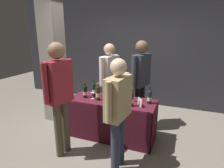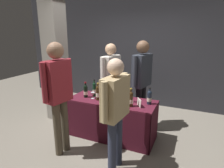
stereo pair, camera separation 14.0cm
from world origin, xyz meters
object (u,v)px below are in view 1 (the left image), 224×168
wine_glass_mid (132,96)px  taster_foreground_right (59,90)px  tasting_table (112,112)px  wine_glass_near_vendor (93,94)px  concrete_pillar (52,44)px  vendor_presenter (141,76)px  flower_vase (107,89)px  featured_wine_bottle (85,91)px  display_bottle_0 (113,95)px

wine_glass_mid → taster_foreground_right: (-0.90, -0.82, 0.25)m
tasting_table → wine_glass_near_vendor: 0.48m
concrete_pillar → vendor_presenter: bearing=8.8°
concrete_pillar → wine_glass_mid: concrete_pillar is taller
taster_foreground_right → flower_vase: bearing=-11.1°
wine_glass_mid → wine_glass_near_vendor: bearing=-170.9°
featured_wine_bottle → concrete_pillar: bearing=159.3°
flower_vase → vendor_presenter: bearing=36.7°
flower_vase → taster_foreground_right: bearing=-111.2°
flower_vase → display_bottle_0: bearing=-50.9°
featured_wine_bottle → vendor_presenter: vendor_presenter is taller
concrete_pillar → vendor_presenter: size_ratio=1.89×
flower_vase → taster_foreground_right: (-0.37, -0.96, 0.22)m
wine_glass_near_vendor → flower_vase: bearing=54.3°
tasting_table → wine_glass_near_vendor: wine_glass_near_vendor is taller
concrete_pillar → flower_vase: concrete_pillar is taller
concrete_pillar → tasting_table: bearing=-11.6°
featured_wine_bottle → taster_foreground_right: 0.75m
concrete_pillar → featured_wine_bottle: bearing=-20.7°
featured_wine_bottle → vendor_presenter: size_ratio=0.17×
tasting_table → flower_vase: (-0.18, 0.18, 0.36)m
featured_wine_bottle → flower_vase: bearing=34.9°
concrete_pillar → display_bottle_0: (1.54, -0.43, -0.80)m
concrete_pillar → display_bottle_0: size_ratio=10.13×
flower_vase → wine_glass_near_vendor: bearing=-125.7°
featured_wine_bottle → flower_vase: size_ratio=0.78×
display_bottle_0 → taster_foreground_right: taster_foreground_right is taller
wine_glass_mid → taster_foreground_right: bearing=-137.7°
display_bottle_0 → wine_glass_mid: bearing=30.5°
tasting_table → featured_wine_bottle: 0.63m
featured_wine_bottle → tasting_table: bearing=6.6°
wine_glass_mid → taster_foreground_right: taster_foreground_right is taller
flower_vase → taster_foreground_right: taster_foreground_right is taller
concrete_pillar → flower_vase: size_ratio=8.84×
display_bottle_0 → wine_glass_near_vendor: size_ratio=2.72×
taster_foreground_right → wine_glass_near_vendor: bearing=-5.1°
concrete_pillar → wine_glass_near_vendor: concrete_pillar is taller
concrete_pillar → featured_wine_bottle: 1.31m
display_bottle_0 → vendor_presenter: (0.31, 0.72, 0.21)m
vendor_presenter → taster_foreground_right: taster_foreground_right is taller
wine_glass_mid → taster_foreground_right: 1.24m
featured_wine_bottle → wine_glass_near_vendor: size_ratio=2.43×
tasting_table → featured_wine_bottle: featured_wine_bottle is taller
concrete_pillar → flower_vase: 1.54m
wine_glass_near_vendor → wine_glass_mid: 0.72m
tasting_table → wine_glass_near_vendor: (-0.36, -0.07, 0.32)m
tasting_table → taster_foreground_right: size_ratio=0.89×
vendor_presenter → display_bottle_0: bearing=-10.0°
wine_glass_mid → flower_vase: (-0.53, 0.13, 0.02)m
tasting_table → display_bottle_0: bearing=-61.5°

